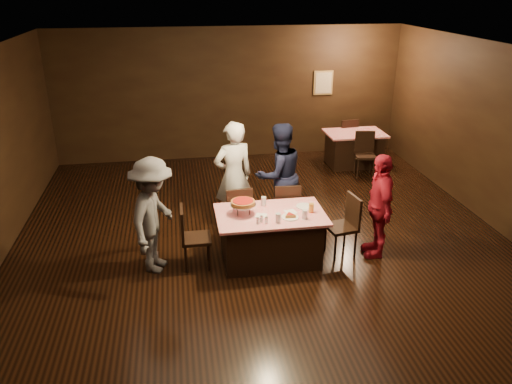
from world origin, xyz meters
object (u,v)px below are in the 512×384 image
(diner_red_shirt, at_px, (379,206))
(glass_front_left, at_px, (278,218))
(chair_far_left, at_px, (237,212))
(chair_end_right, at_px, (341,226))
(diner_grey_knit, at_px, (153,216))
(chair_end_left, at_px, (196,237))
(chair_back_near, at_px, (365,155))
(chair_back_far, at_px, (346,137))
(chair_far_right, at_px, (286,209))
(main_table, at_px, (270,237))
(diner_white_jacket, at_px, (234,176))
(glass_amber, at_px, (311,208))
(pizza_stand, at_px, (243,203))
(glass_front_right, at_px, (305,214))
(diner_navy_hoodie, at_px, (279,175))
(plate_empty, at_px, (304,206))
(back_table, at_px, (354,149))
(glass_back, at_px, (264,201))

(diner_red_shirt, height_order, glass_front_left, diner_red_shirt)
(chair_far_left, bearing_deg, chair_end_right, 148.20)
(diner_grey_knit, height_order, diner_red_shirt, diner_grey_knit)
(chair_end_left, xyz_separation_m, chair_back_near, (3.77, 3.14, 0.00))
(chair_back_far, relative_size, diner_grey_knit, 0.55)
(chair_far_right, xyz_separation_m, chair_back_near, (2.27, 2.39, 0.00))
(main_table, distance_m, diner_white_jacket, 1.35)
(chair_end_right, bearing_deg, main_table, -99.51)
(glass_amber, bearing_deg, pizza_stand, 174.29)
(chair_end_left, bearing_deg, diner_grey_knit, 88.46)
(glass_front_right, bearing_deg, glass_front_left, -172.87)
(chair_back_near, bearing_deg, diner_navy_hoodie, -129.68)
(chair_end_right, distance_m, pizza_stand, 1.57)
(diner_red_shirt, bearing_deg, diner_grey_knit, -83.55)
(chair_far_right, distance_m, plate_empty, 0.69)
(diner_grey_knit, bearing_deg, diner_navy_hoodie, -40.99)
(pizza_stand, height_order, glass_front_right, pizza_stand)
(chair_back_near, bearing_deg, chair_end_left, -130.20)
(back_table, distance_m, diner_grey_knit, 5.81)
(diner_white_jacket, relative_size, glass_amber, 13.34)
(chair_back_far, distance_m, diner_navy_hoodie, 4.00)
(chair_far_right, bearing_deg, glass_front_right, 96.94)
(main_table, distance_m, diner_grey_knit, 1.75)
(diner_navy_hoodie, xyz_separation_m, diner_grey_knit, (-2.06, -1.17, -0.04))
(chair_far_left, height_order, diner_navy_hoodie, diner_navy_hoodie)
(diner_red_shirt, distance_m, glass_front_right, 1.20)
(main_table, relative_size, glass_amber, 11.43)
(chair_far_left, height_order, diner_white_jacket, diner_white_jacket)
(plate_empty, bearing_deg, glass_front_right, -104.04)
(glass_front_left, bearing_deg, glass_back, 99.46)
(chair_back_near, relative_size, plate_empty, 3.80)
(pizza_stand, xyz_separation_m, plate_empty, (0.95, 0.10, -0.17))
(chair_back_near, bearing_deg, chair_far_right, -123.54)
(chair_end_left, bearing_deg, glass_front_left, -103.91)
(main_table, distance_m, back_table, 4.68)
(chair_end_right, height_order, chair_back_far, same)
(diner_grey_knit, bearing_deg, back_table, -29.35)
(diner_white_jacket, bearing_deg, plate_empty, 116.96)
(chair_back_near, xyz_separation_m, glass_front_right, (-2.22, -3.39, 0.37))
(chair_end_left, height_order, glass_back, chair_end_left)
(back_table, xyz_separation_m, glass_back, (-2.72, -3.54, 0.46))
(chair_back_far, distance_m, glass_front_left, 5.43)
(chair_far_left, relative_size, diner_red_shirt, 0.58)
(back_table, xyz_separation_m, chair_end_left, (-3.77, -3.84, 0.09))
(chair_far_right, height_order, chair_back_far, same)
(chair_far_right, relative_size, glass_back, 6.79)
(glass_amber, bearing_deg, diner_navy_hoodie, 100.32)
(diner_grey_knit, distance_m, plate_empty, 2.24)
(chair_back_near, bearing_deg, pizza_stand, -124.81)
(back_table, distance_m, chair_end_left, 5.38)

